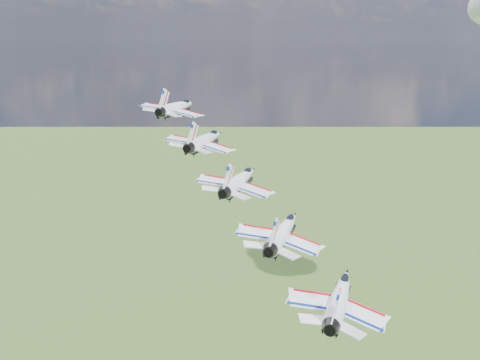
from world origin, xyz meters
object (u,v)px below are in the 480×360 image
(jet_0, at_px, (177,107))
(jet_3, at_px, (283,231))
(jet_4, at_px, (340,296))
(jet_2, at_px, (240,180))
(jet_1, at_px, (205,140))

(jet_0, height_order, jet_3, jet_0)
(jet_4, bearing_deg, jet_3, 136.25)
(jet_2, distance_m, jet_4, 20.92)
(jet_0, bearing_deg, jet_1, -43.75)
(jet_0, height_order, jet_4, jet_0)
(jet_3, bearing_deg, jet_1, 136.25)
(jet_1, relative_size, jet_4, 1.00)
(jet_3, bearing_deg, jet_4, -43.75)
(jet_0, relative_size, jet_1, 1.00)
(jet_2, distance_m, jet_3, 10.46)
(jet_1, xyz_separation_m, jet_4, (20.94, -21.05, -10.13))
(jet_2, relative_size, jet_4, 1.00)
(jet_3, xyz_separation_m, jet_4, (6.98, -7.02, -3.38))
(jet_0, relative_size, jet_3, 1.00)
(jet_0, bearing_deg, jet_3, -43.75)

